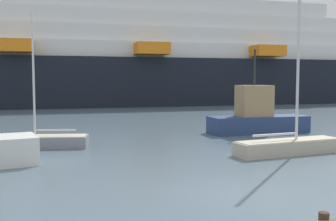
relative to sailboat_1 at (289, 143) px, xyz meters
The scene contains 5 objects.
ground_plane 8.16m from the sailboat_1, 132.66° to the right, with size 600.00×600.00×0.00m, color slate.
sailboat_1 is the anchor object (origin of this frame).
sailboat_2 13.39m from the sailboat_1, 156.74° to the left, with size 5.17×2.38×7.59m.
fishing_boat_0 8.21m from the sailboat_1, 74.16° to the left, with size 7.16×2.28×5.89m.
cruise_ship 47.73m from the sailboat_1, 110.90° to the left, with size 123.77×21.03×21.86m.
Camera 1 is at (-5.80, -12.45, 3.84)m, focal length 43.71 mm.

